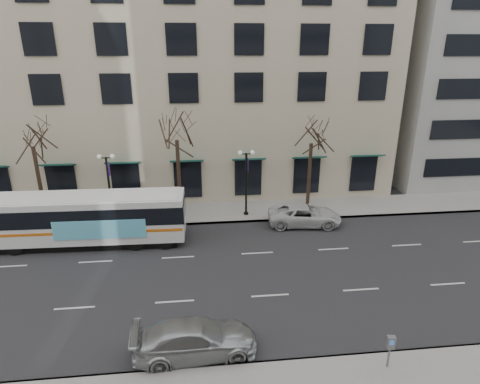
{
  "coord_description": "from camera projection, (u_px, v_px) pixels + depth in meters",
  "views": [
    {
      "loc": [
        1.49,
        -20.0,
        12.51
      ],
      "look_at": [
        3.95,
        2.83,
        4.0
      ],
      "focal_mm": 30.0,
      "sensor_mm": 36.0,
      "label": 1
    }
  ],
  "objects": [
    {
      "name": "ground",
      "position": [
        176.0,
        277.0,
        22.84
      ],
      "size": [
        160.0,
        160.0,
        0.0
      ],
      "primitive_type": "plane",
      "color": "black",
      "rests_on": "ground"
    },
    {
      "name": "tree_far_mid",
      "position": [
        176.0,
        127.0,
        28.64
      ],
      "size": [
        3.6,
        3.6,
        8.55
      ],
      "color": "black",
      "rests_on": "ground"
    },
    {
      "name": "tree_far_right",
      "position": [
        312.0,
        131.0,
        29.82
      ],
      "size": [
        3.6,
        3.6,
        8.06
      ],
      "color": "black",
      "rests_on": "ground"
    },
    {
      "name": "building_hotel",
      "position": [
        157.0,
        49.0,
        38.04
      ],
      "size": [
        40.0,
        20.0,
        24.0
      ],
      "primitive_type": "cube",
      "color": "#C1B394",
      "rests_on": "ground"
    },
    {
      "name": "pay_station",
      "position": [
        390.0,
        345.0,
        15.98
      ],
      "size": [
        0.35,
        0.25,
        1.49
      ],
      "rotation": [
        0.0,
        0.0,
        -0.15
      ],
      "color": "slate",
      "rests_on": "sidewalk_near"
    },
    {
      "name": "silver_car",
      "position": [
        195.0,
        339.0,
        16.98
      ],
      "size": [
        5.37,
        2.42,
        1.53
      ],
      "primitive_type": "imported",
      "rotation": [
        0.0,
        0.0,
        1.62
      ],
      "color": "#ADB1B5",
      "rests_on": "ground"
    },
    {
      "name": "white_pickup",
      "position": [
        305.0,
        215.0,
        29.28
      ],
      "size": [
        5.54,
        2.98,
        1.48
      ],
      "primitive_type": "imported",
      "rotation": [
        0.0,
        0.0,
        1.47
      ],
      "color": "silver",
      "rests_on": "ground"
    },
    {
      "name": "lamp_post_right",
      "position": [
        246.0,
        180.0,
        29.96
      ],
      "size": [
        1.22,
        0.45,
        5.21
      ],
      "color": "black",
      "rests_on": "ground"
    },
    {
      "name": "tree_far_left",
      "position": [
        30.0,
        133.0,
        27.71
      ],
      "size": [
        3.6,
        3.6,
        8.34
      ],
      "color": "black",
      "rests_on": "ground"
    },
    {
      "name": "sidewalk_far",
      "position": [
        245.0,
        211.0,
        31.71
      ],
      "size": [
        80.0,
        4.0,
        0.15
      ],
      "primitive_type": "cube",
      "color": "gray",
      "rests_on": "ground"
    },
    {
      "name": "lamp_post_left",
      "position": [
        109.0,
        185.0,
        28.96
      ],
      "size": [
        1.22,
        0.45,
        5.21
      ],
      "color": "black",
      "rests_on": "ground"
    },
    {
      "name": "city_bus",
      "position": [
        89.0,
        218.0,
        26.13
      ],
      "size": [
        12.6,
        3.05,
        3.4
      ],
      "rotation": [
        0.0,
        0.0,
        -0.03
      ],
      "color": "white",
      "rests_on": "ground"
    }
  ]
}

